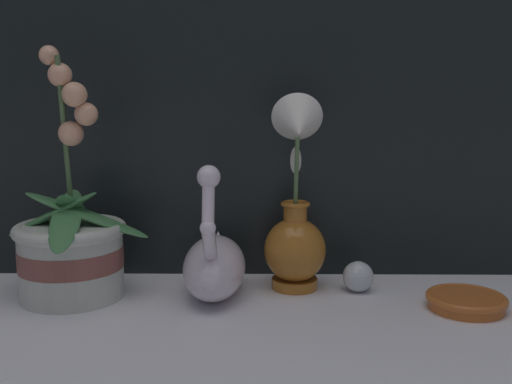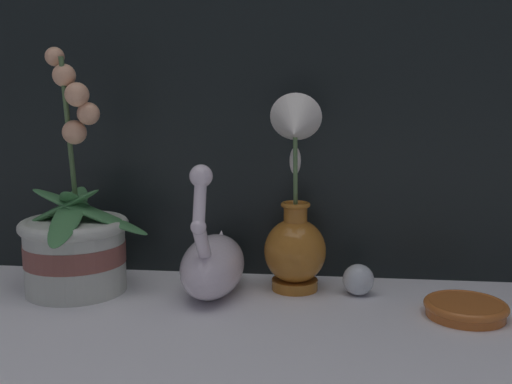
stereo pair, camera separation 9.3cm
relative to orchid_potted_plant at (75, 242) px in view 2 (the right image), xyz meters
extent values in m
plane|color=white|center=(0.30, -0.12, -0.08)|extent=(2.80, 2.80, 0.00)
cylinder|color=beige|center=(0.00, 0.00, -0.02)|extent=(0.16, 0.16, 0.12)
cylinder|color=brown|center=(0.00, 0.00, -0.02)|extent=(0.16, 0.16, 0.03)
torus|color=beige|center=(0.00, 0.00, 0.03)|extent=(0.18, 0.18, 0.02)
cylinder|color=#4C6B3D|center=(0.00, 0.00, 0.17)|extent=(0.01, 0.04, 0.26)
ellipsoid|color=#427F47|center=(0.03, 0.00, 0.05)|extent=(0.20, 0.05, 0.08)
ellipsoid|color=#427F47|center=(0.00, 0.03, 0.05)|extent=(0.06, 0.14, 0.09)
ellipsoid|color=#427F47|center=(-0.03, 0.00, 0.05)|extent=(0.16, 0.06, 0.08)
ellipsoid|color=#427F47|center=(0.00, -0.03, 0.05)|extent=(0.08, 0.20, 0.07)
sphere|color=#E5A87F|center=(-0.02, 0.01, 0.30)|extent=(0.03, 0.03, 0.03)
sphere|color=#E5A87F|center=(0.00, -0.01, 0.27)|extent=(0.04, 0.04, 0.04)
sphere|color=#E5A87F|center=(0.02, -0.02, 0.24)|extent=(0.04, 0.04, 0.04)
sphere|color=#E5A87F|center=(0.04, -0.01, 0.21)|extent=(0.04, 0.04, 0.04)
sphere|color=#E5A87F|center=(0.01, -0.01, 0.18)|extent=(0.04, 0.04, 0.04)
ellipsoid|color=white|center=(0.23, 0.01, -0.04)|extent=(0.10, 0.20, 0.09)
cone|color=white|center=(0.23, 0.08, -0.02)|extent=(0.05, 0.07, 0.07)
cylinder|color=white|center=(0.23, -0.07, 0.02)|extent=(0.02, 0.07, 0.07)
sphere|color=white|center=(0.23, -0.10, 0.05)|extent=(0.02, 0.02, 0.02)
cylinder|color=white|center=(0.23, -0.08, 0.09)|extent=(0.02, 0.04, 0.08)
sphere|color=white|center=(0.23, -0.07, 0.12)|extent=(0.03, 0.03, 0.03)
cylinder|color=#B26B23|center=(0.36, 0.05, -0.08)|extent=(0.08, 0.08, 0.02)
ellipsoid|color=#B26B23|center=(0.36, 0.05, -0.02)|extent=(0.10, 0.10, 0.11)
cylinder|color=#B26B23|center=(0.36, 0.05, 0.04)|extent=(0.04, 0.04, 0.03)
torus|color=#B26B23|center=(0.36, 0.05, 0.06)|extent=(0.05, 0.05, 0.01)
cylinder|color=#567A47|center=(0.36, 0.03, 0.12)|extent=(0.01, 0.04, 0.11)
cone|color=white|center=(0.36, 0.00, 0.19)|extent=(0.08, 0.09, 0.10)
ellipsoid|color=white|center=(0.36, 0.04, 0.13)|extent=(0.02, 0.02, 0.04)
sphere|color=silver|center=(0.46, 0.03, -0.06)|extent=(0.05, 0.05, 0.05)
cylinder|color=#C66628|center=(0.61, -0.05, -0.07)|extent=(0.11, 0.11, 0.02)
torus|color=#C66628|center=(0.61, -0.05, -0.07)|extent=(0.12, 0.12, 0.01)
camera|label=1|loc=(0.31, -0.92, 0.24)|focal=42.00mm
camera|label=2|loc=(0.40, -0.91, 0.24)|focal=42.00mm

